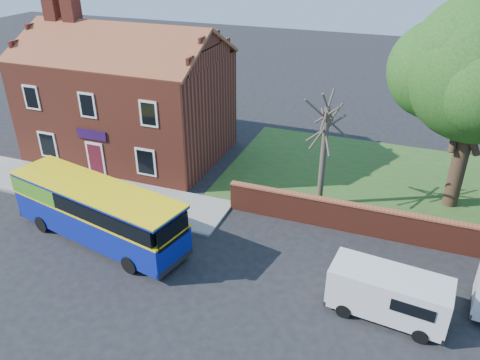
% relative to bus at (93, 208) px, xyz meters
% --- Properties ---
extents(ground, '(120.00, 120.00, 0.00)m').
position_rel_bus_xyz_m(ground, '(3.15, -2.08, -1.64)').
color(ground, black).
rests_on(ground, ground).
extents(pavement, '(18.00, 3.50, 0.12)m').
position_rel_bus_xyz_m(pavement, '(-3.85, 3.67, -1.58)').
color(pavement, gray).
rests_on(pavement, ground).
extents(kerb, '(18.00, 0.15, 0.14)m').
position_rel_bus_xyz_m(kerb, '(-3.85, 1.92, -1.57)').
color(kerb, slate).
rests_on(kerb, ground).
extents(grass_strip, '(26.00, 12.00, 0.04)m').
position_rel_bus_xyz_m(grass_strip, '(16.15, 10.92, -1.62)').
color(grass_strip, '#426B28').
rests_on(grass_strip, ground).
extents(shop_building, '(12.30, 8.13, 10.50)m').
position_rel_bus_xyz_m(shop_building, '(-3.87, 9.42, 1.77)').
color(shop_building, maroon).
rests_on(shop_building, ground).
extents(boundary_wall, '(22.00, 0.38, 1.60)m').
position_rel_bus_xyz_m(boundary_wall, '(16.15, 4.92, -0.83)').
color(boundary_wall, maroon).
rests_on(boundary_wall, ground).
extents(bus, '(9.73, 4.29, 2.88)m').
position_rel_bus_xyz_m(bus, '(0.00, 0.00, 0.00)').
color(bus, navy).
rests_on(bus, ground).
extents(van_near, '(4.63, 2.24, 1.96)m').
position_rel_bus_xyz_m(van_near, '(13.79, -0.45, -0.54)').
color(van_near, silver).
rests_on(van_near, ground).
extents(bare_tree, '(2.29, 2.73, 6.11)m').
position_rel_bus_xyz_m(bare_tree, '(9.54, 7.01, 1.49)').
color(bare_tree, '#4C4238').
rests_on(bare_tree, ground).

